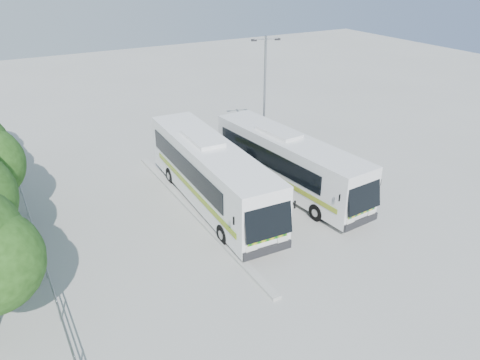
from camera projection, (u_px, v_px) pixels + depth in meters
ground at (250, 218)px, 24.24m from camera, size 100.00×100.00×0.00m
kerb_divider at (194, 211)px, 24.76m from camera, size 0.40×16.00×0.15m
railing at (31, 220)px, 22.62m from camera, size 0.06×22.00×1.00m
coach_main at (211, 173)px, 24.91m from camera, size 2.98×12.28×3.38m
coach_adjacent at (288, 162)px, 26.54m from camera, size 3.30×11.53×3.16m
lamppost at (265, 90)px, 30.73m from camera, size 1.87×0.65×7.75m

